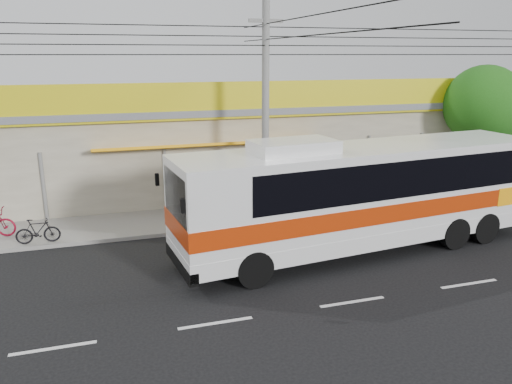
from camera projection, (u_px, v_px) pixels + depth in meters
ground at (317, 268)px, 16.58m from camera, size 120.00×120.00×0.00m
sidewalk at (262, 213)px, 22.09m from camera, size 30.00×3.20×0.15m
lane_markings at (352, 302)px, 14.27m from camera, size 50.00×0.12×0.01m
storefront_building at (231, 143)px, 26.60m from camera, size 22.60×9.20×5.70m
coach_bus at (369, 189)px, 17.64m from camera, size 13.82×4.36×4.19m
motorbike_dark at (38, 231)px, 18.20m from camera, size 1.56×0.46×0.93m
utility_pole at (266, 39)px, 18.92m from camera, size 34.00×14.00×8.96m
tree_near at (486, 107)px, 24.62m from camera, size 3.85×3.85×6.38m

